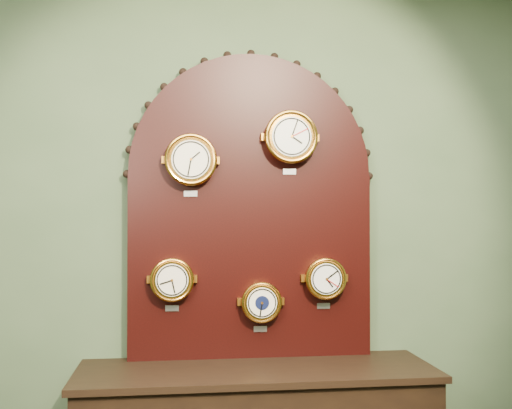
{
  "coord_description": "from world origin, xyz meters",
  "views": [
    {
      "loc": [
        -0.36,
        -0.59,
        1.53
      ],
      "look_at": [
        0.0,
        2.25,
        1.58
      ],
      "focal_mm": 43.31,
      "sensor_mm": 36.0,
      "label": 1
    }
  ],
  "objects": [
    {
      "name": "wall_back",
      "position": [
        0.0,
        2.5,
        1.4
      ],
      "size": [
        4.0,
        0.0,
        4.0
      ],
      "primitive_type": "plane",
      "rotation": [
        1.57,
        0.0,
        0.0
      ],
      "color": "#455A3E",
      "rests_on": "ground"
    },
    {
      "name": "display_board",
      "position": [
        0.0,
        2.45,
        1.63
      ],
      "size": [
        1.26,
        0.06,
        1.53
      ],
      "color": "black",
      "rests_on": "shop_counter"
    },
    {
      "name": "roman_clock",
      "position": [
        -0.3,
        2.38,
        1.8
      ],
      "size": [
        0.25,
        0.08,
        0.3
      ],
      "color": "orange",
      "rests_on": "display_board"
    },
    {
      "name": "arabic_clock",
      "position": [
        0.19,
        2.38,
        1.91
      ],
      "size": [
        0.26,
        0.08,
        0.31
      ],
      "color": "orange",
      "rests_on": "display_board"
    },
    {
      "name": "hygrometer",
      "position": [
        -0.39,
        2.38,
        1.22
      ],
      "size": [
        0.21,
        0.08,
        0.26
      ],
      "color": "orange",
      "rests_on": "display_board"
    },
    {
      "name": "barometer",
      "position": [
        0.04,
        2.38,
        1.11
      ],
      "size": [
        0.2,
        0.08,
        0.25
      ],
      "color": "orange",
      "rests_on": "display_board"
    },
    {
      "name": "tide_clock",
      "position": [
        0.36,
        2.38,
        1.22
      ],
      "size": [
        0.21,
        0.08,
        0.26
      ],
      "color": "orange",
      "rests_on": "display_board"
    }
  ]
}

